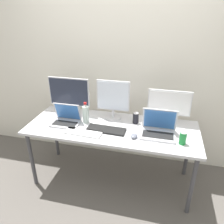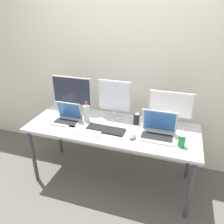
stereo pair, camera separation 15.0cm
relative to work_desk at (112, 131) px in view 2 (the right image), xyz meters
The scene contains 14 objects.
ground_plane 0.68m from the work_desk, ahead, with size 16.00×16.00×0.00m, color #5B5651.
wall_back 0.86m from the work_desk, 90.00° to the left, with size 7.00×0.08×2.60m, color silver.
work_desk is the anchor object (origin of this frame).
monitor_left 0.70m from the work_desk, 158.55° to the left, with size 0.50×0.20×0.44m.
monitor_center 0.37m from the work_desk, 100.36° to the left, with size 0.38×0.19×0.46m.
monitor_right 0.69m from the work_desk, 21.85° to the left, with size 0.46×0.22×0.39m.
laptop_silver 0.53m from the work_desk, behind, with size 0.30×0.22×0.23m.
laptop_secondary 0.52m from the work_desk, ahead, with size 0.35×0.26×0.27m.
keyboard_main 0.12m from the work_desk, 113.64° to the right, with size 0.41×0.15×0.02m, color black.
keyboard_aux 0.34m from the work_desk, 140.87° to the right, with size 0.39×0.13×0.02m, color white.
mouse_by_keyboard 0.32m from the work_desk, 31.11° to the right, with size 0.07×0.09×0.04m, color slate.
water_bottle 0.36m from the work_desk, behind, with size 0.07×0.07×0.25m.
soda_can_near_keyboard 0.31m from the work_desk, 31.37° to the left, with size 0.07×0.07×0.13m.
soda_can_by_laptop 0.76m from the work_desk, 12.31° to the right, with size 0.07×0.07×0.13m.
Camera 2 is at (0.64, -1.99, 1.94)m, focal length 35.00 mm.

